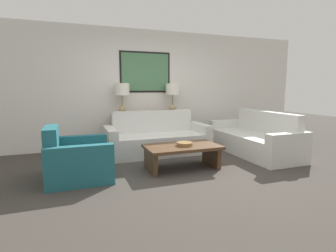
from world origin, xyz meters
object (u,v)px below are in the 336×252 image
console_table (149,130)px  table_lamp_right (173,93)px  coffee_table (182,151)px  decorative_bowl (185,144)px  couch_by_back_wall (157,140)px  armchair_near_back_wall (77,160)px  table_lamp_left (122,93)px  couch_by_side (255,140)px

console_table → table_lamp_right: 1.04m
coffee_table → decorative_bowl: 0.14m
couch_by_back_wall → decorative_bowl: size_ratio=7.82×
console_table → armchair_near_back_wall: size_ratio=1.73×
console_table → couch_by_back_wall: couch_by_back_wall is taller
couch_by_back_wall → decorative_bowl: (0.10, -1.18, 0.14)m
console_table → decorative_bowl: size_ratio=6.05×
table_lamp_left → armchair_near_back_wall: bearing=-120.9°
table_lamp_right → couch_by_back_wall: bearing=-133.3°
table_lamp_left → couch_by_side: (2.48, -1.34, -0.95)m
couch_by_back_wall → coffee_table: (0.07, -1.16, 0.01)m
table_lamp_left → couch_by_back_wall: size_ratio=0.32×
table_lamp_right → decorative_bowl: size_ratio=2.54×
table_lamp_left → coffee_table: table_lamp_left is taller
console_table → decorative_bowl: 1.81m
console_table → table_lamp_right: bearing=0.0°
couch_by_back_wall → console_table: bearing=90.0°
console_table → table_lamp_left: 1.04m
couch_by_side → armchair_near_back_wall: 3.50m
table_lamp_left → armchair_near_back_wall: 2.19m
table_lamp_right → coffee_table: 2.08m
decorative_bowl → armchair_near_back_wall: bearing=175.9°
table_lamp_left → armchair_near_back_wall: size_ratio=0.73×
table_lamp_right → couch_by_back_wall: table_lamp_right is taller
table_lamp_left → couch_by_back_wall: (0.59, -0.62, -0.95)m
decorative_bowl → armchair_near_back_wall: size_ratio=0.29×
console_table → armchair_near_back_wall: bearing=-133.4°
console_table → decorative_bowl: (0.10, -1.81, 0.04)m
decorative_bowl → armchair_near_back_wall: armchair_near_back_wall is taller
decorative_bowl → table_lamp_right: bearing=75.0°
armchair_near_back_wall → table_lamp_left: bearing=59.1°
table_lamp_left → couch_by_back_wall: table_lamp_left is taller
table_lamp_left → couch_by_side: size_ratio=0.32×
table_lamp_left → couch_by_side: bearing=-28.3°
table_lamp_left → couch_by_side: 2.97m
table_lamp_right → coffee_table: bearing=-106.1°
decorative_bowl → couch_by_side: bearing=14.7°
table_lamp_left → coffee_table: bearing=-69.6°
couch_by_back_wall → couch_by_side: size_ratio=1.00×
table_lamp_right → decorative_bowl: table_lamp_right is taller
table_lamp_right → table_lamp_left: bearing=180.0°
decorative_bowl → couch_by_back_wall: bearing=94.9°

